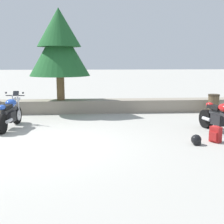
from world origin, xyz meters
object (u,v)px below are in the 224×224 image
Objects in this scene: motorcycle_blue_near_left at (10,114)px; rider_backpack at (215,134)px; motorcycle_red_centre at (221,118)px; pine_tree_mid_left at (59,44)px; trash_bin at (213,105)px; rider_helmet at (196,140)px.

rider_backpack is (6.16, -2.15, -0.24)m from motorcycle_blue_near_left.
motorcycle_blue_near_left and motorcycle_red_centre have the same top height.
pine_tree_mid_left is (-5.33, 3.98, 2.44)m from motorcycle_red_centre.
motorcycle_blue_near_left reaches higher than trash_bin.
rider_backpack is 0.67m from rider_helmet.
motorcycle_red_centre is at bearing 44.80° from rider_helmet.
motorcycle_red_centre is 4.35× the size of rider_backpack.
pine_tree_mid_left is 4.46× the size of trash_bin.
motorcycle_blue_near_left is 0.54× the size of pine_tree_mid_left.
motorcycle_red_centre is at bearing 59.29° from rider_backpack.
motorcycle_blue_near_left is at bearing -166.82° from trash_bin.
rider_backpack is (-0.59, -0.99, -0.24)m from motorcycle_red_centre.
pine_tree_mid_left is at bearing 128.49° from rider_helmet.
trash_bin reaches higher than rider_backpack.
motorcycle_red_centre is 2.38× the size of trash_bin.
rider_backpack reaches higher than rider_helmet.
motorcycle_blue_near_left is at bearing -116.75° from pine_tree_mid_left.
pine_tree_mid_left is (1.42, 2.82, 2.44)m from motorcycle_blue_near_left.
trash_bin is (1.05, 2.99, -0.05)m from motorcycle_red_centre.
trash_bin is (2.25, 4.19, 0.30)m from rider_helmet.
motorcycle_red_centre is 0.53× the size of pine_tree_mid_left.
trash_bin is at bearing 61.71° from rider_helmet.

